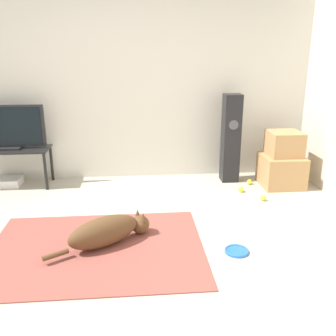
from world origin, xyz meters
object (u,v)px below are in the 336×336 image
Objects in this scene: cardboard_box_upper at (284,144)px; tv at (5,128)px; frisbee at (237,251)px; floor_speaker at (231,139)px; dog at (108,231)px; tv_stand at (8,154)px; tennis_ball_loose_on_carpet at (250,182)px; tennis_ball_by_boxes at (241,189)px; tennis_ball_near_speaker at (263,198)px; game_console at (8,182)px; cardboard_box_lower at (281,171)px.

tv is (-3.41, 0.28, 0.21)m from cardboard_box_upper.
floor_speaker reaches higher than frisbee.
tv_stand is (-1.31, 1.63, 0.28)m from dog.
dog is 2.26× the size of cardboard_box_upper.
tennis_ball_loose_on_carpet is (1.71, 1.40, -0.10)m from dog.
floor_speaker is 1.19× the size of tv.
tennis_ball_by_boxes is at bearing -84.31° from floor_speaker.
tv is 14.42× the size of tennis_ball_near_speaker.
cardboard_box_upper reaches higher than tv_stand.
tennis_ball_by_boxes is at bearing -9.74° from game_console.
dog is 0.93× the size of tv.
cardboard_box_lower reaches higher than frisbee.
cardboard_box_lower is at bearing -128.68° from cardboard_box_upper.
dog reaches higher than tennis_ball_by_boxes.
tennis_ball_by_boxes is (1.52, 1.15, -0.10)m from dog.
tennis_ball_loose_on_carpet is (-0.39, 0.05, -0.51)m from cardboard_box_upper.
cardboard_box_lower is 3.47m from game_console.
cardboard_box_upper is at bearing 57.76° from frisbee.
dog is at bearing -132.96° from floor_speaker.
frisbee is at bearing -110.44° from tennis_ball_loose_on_carpet.
game_console is (-3.45, 0.31, -0.15)m from cardboard_box_lower.
game_console is at bearing 163.43° from tv_stand.
frisbee is (1.10, -0.23, -0.13)m from dog.
dog reaches higher than tennis_ball_near_speaker.
tennis_ball_by_boxes is at bearing 122.05° from tennis_ball_near_speaker.
tv_stand is 0.37m from game_console.
dog is 2.73× the size of game_console.
tennis_ball_loose_on_carpet is at bearing 89.56° from tennis_ball_near_speaker.
tennis_ball_near_speaker is (3.02, -0.77, -0.39)m from tv_stand.
tennis_ball_loose_on_carpet is (0.18, 0.26, 0.00)m from tennis_ball_by_boxes.
tv_stand reaches higher than tennis_ball_near_speaker.
tennis_ball_near_speaker is (1.70, 0.86, -0.10)m from dog.
tv reaches higher than game_console.
floor_speaker is at bearing 107.09° from tennis_ball_near_speaker.
cardboard_box_lower is 0.35m from cardboard_box_upper.
dog is 1.91m from tennis_ball_near_speaker.
cardboard_box_lower is 7.53× the size of tennis_ball_near_speaker.
frisbee is 1.24m from tennis_ball_near_speaker.
tennis_ball_by_boxes is (2.84, -0.48, -0.39)m from tv_stand.
tennis_ball_by_boxes is at bearing -161.38° from cardboard_box_lower.
tennis_ball_by_boxes is at bearing -160.19° from cardboard_box_upper.
frisbee is 3.14× the size of tennis_ball_by_boxes.
frisbee is 0.22× the size of tv.
tv_stand reaches higher than tennis_ball_by_boxes.
tennis_ball_near_speaker is at bearing -90.44° from tennis_ball_loose_on_carpet.
tv is (-1.31, 1.63, 0.61)m from dog.
frisbee is 1.44m from tennis_ball_by_boxes.
cardboard_box_lower is at bearing -10.15° from tennis_ball_loose_on_carpet.
tv is 14.42× the size of tennis_ball_loose_on_carpet.
tennis_ball_by_boxes is (0.04, -0.44, -0.53)m from floor_speaker.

